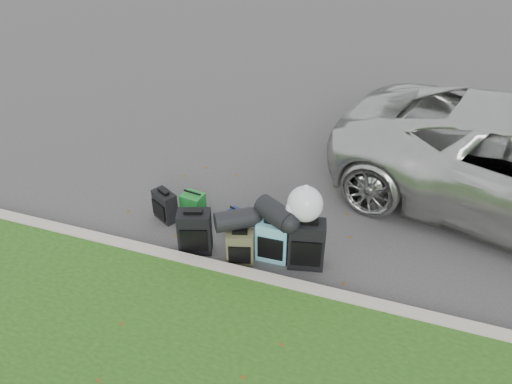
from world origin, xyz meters
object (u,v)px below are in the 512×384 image
(suitcase_olive, at_px, (240,247))
(suitcase_large_black_left, at_px, (195,232))
(tote_green, at_px, (193,204))
(suitcase_small_black, at_px, (165,206))
(suitcase_teal, at_px, (273,241))
(suitcase_large_black_right, at_px, (306,244))
(tote_navy, at_px, (236,220))

(suitcase_olive, bearing_deg, suitcase_large_black_left, 162.18)
(suitcase_large_black_left, xyz_separation_m, tote_green, (-0.38, 0.75, -0.14))
(suitcase_large_black_left, bearing_deg, suitcase_small_black, 126.04)
(suitcase_teal, bearing_deg, suitcase_small_black, 167.74)
(suitcase_large_black_right, bearing_deg, suitcase_small_black, 159.68)
(suitcase_teal, xyz_separation_m, tote_green, (-1.43, 0.56, -0.12))
(suitcase_small_black, distance_m, suitcase_large_black_right, 2.25)
(suitcase_large_black_right, bearing_deg, suitcase_large_black_left, 175.33)
(suitcase_large_black_left, height_order, suitcase_olive, suitcase_large_black_left)
(suitcase_large_black_left, distance_m, tote_green, 0.85)
(suitcase_olive, height_order, tote_green, suitcase_olive)
(suitcase_teal, bearing_deg, suitcase_large_black_right, -0.36)
(suitcase_small_black, relative_size, suitcase_large_black_right, 0.67)
(suitcase_large_black_left, xyz_separation_m, suitcase_large_black_right, (1.51, 0.21, 0.03))
(suitcase_teal, distance_m, suitcase_large_black_right, 0.46)
(suitcase_small_black, height_order, suitcase_large_black_right, suitcase_large_black_right)
(suitcase_olive, bearing_deg, tote_navy, 98.89)
(suitcase_teal, relative_size, tote_navy, 2.13)
(suitcase_large_black_right, relative_size, tote_green, 1.97)
(suitcase_olive, relative_size, tote_navy, 1.74)
(suitcase_small_black, height_order, suitcase_teal, suitcase_teal)
(suitcase_teal, relative_size, tote_green, 1.68)
(suitcase_teal, bearing_deg, suitcase_olive, -153.13)
(suitcase_large_black_left, relative_size, tote_navy, 2.28)
(suitcase_large_black_left, bearing_deg, suitcase_teal, -8.28)
(tote_green, bearing_deg, tote_navy, -0.86)
(suitcase_olive, xyz_separation_m, tote_green, (-1.05, 0.77, -0.07))
(suitcase_small_black, distance_m, tote_navy, 1.09)
(suitcase_small_black, bearing_deg, suitcase_large_black_left, -6.31)
(suitcase_olive, bearing_deg, suitcase_teal, 12.96)
(suitcase_olive, bearing_deg, suitcase_large_black_right, -0.79)
(suitcase_teal, bearing_deg, tote_navy, 144.85)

